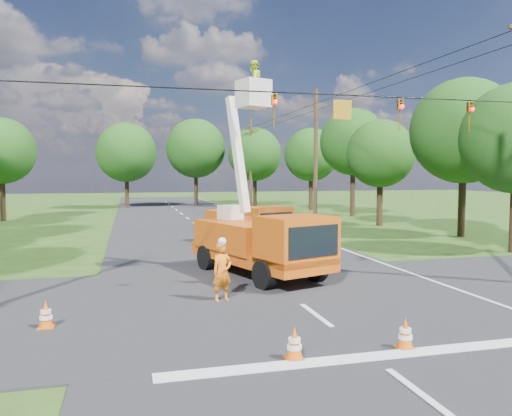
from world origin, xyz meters
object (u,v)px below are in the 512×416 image
object	(u,v)px
tree_right_d	(353,142)
traffic_cone_1	(405,334)
distant_car	(230,212)
pole_right_mid	(316,156)
traffic_cone_0	(294,344)
ground_worker	(222,272)
traffic_cone_7	(302,231)
tree_left_f	(1,151)
traffic_cone_3	(263,245)
tree_right_b	(464,131)
traffic_cone_4	(46,315)
second_truck	(248,225)
tree_right_e	(311,155)
pole_right_far	(251,162)
tree_far_b	(196,149)
bucket_truck	(261,232)
tree_far_a	(126,152)
tree_far_c	(255,154)
tree_right_c	(380,154)
traffic_cone_2	(289,259)

from	to	relation	value
tree_right_d	traffic_cone_1	bearing A→B (deg)	-113.45
distant_car	pole_right_mid	xyz separation A→B (m)	(5.52, -4.67, 4.37)
traffic_cone_0	ground_worker	bearing A→B (deg)	96.27
traffic_cone_7	tree_left_f	distance (m)	26.27
traffic_cone_7	tree_right_d	xyz separation A→B (m)	(9.53, 13.10, 6.32)
traffic_cone_3	tree_right_b	bearing A→B (deg)	13.00
traffic_cone_3	traffic_cone_4	world-z (taller)	same
second_truck	pole_right_mid	bearing A→B (deg)	33.03
ground_worker	tree_right_e	bearing A→B (deg)	44.98
pole_right_far	tree_far_b	size ratio (longest dim) A/B	0.97
traffic_cone_0	tree_right_d	bearing A→B (deg)	62.78
bucket_truck	traffic_cone_7	size ratio (longest dim) A/B	11.43
tree_left_f	tree_right_d	world-z (taller)	tree_right_d
traffic_cone_1	tree_far_a	bearing A→B (deg)	97.11
traffic_cone_1	traffic_cone_7	size ratio (longest dim) A/B	1.00
second_truck	tree_right_b	xyz separation A→B (m)	(13.73, 0.82, 5.29)
distant_car	tree_right_d	world-z (taller)	tree_right_d
traffic_cone_0	tree_far_c	bearing A→B (deg)	76.68
traffic_cone_4	tree_far_a	distance (m)	44.75
traffic_cone_1	tree_right_e	xyz separation A→B (m)	(12.83, 39.89, 5.45)
bucket_truck	ground_worker	bearing A→B (deg)	-141.65
tree_far_a	traffic_cone_3	bearing A→B (deg)	-79.24
bucket_truck	tree_right_c	xyz separation A→B (m)	(13.28, 15.50, 3.62)
pole_right_far	tree_far_a	xyz separation A→B (m)	(-13.50, 3.00, 1.08)
bucket_truck	traffic_cone_2	distance (m)	2.54
ground_worker	traffic_cone_3	bearing A→B (deg)	46.78
traffic_cone_1	tree_far_a	size ratio (longest dim) A/B	0.07
second_truck	tree_left_f	bearing A→B (deg)	112.88
tree_far_c	traffic_cone_7	bearing A→B (deg)	-98.56
traffic_cone_0	tree_far_b	xyz separation A→B (m)	(4.60, 49.88, 6.45)
tree_right_b	tree_right_e	bearing A→B (deg)	92.99
pole_right_far	distant_car	bearing A→B (deg)	-109.79
bucket_truck	ground_worker	distance (m)	3.95
traffic_cone_0	tree_right_d	distance (m)	36.41
pole_right_far	tree_far_c	bearing A→B (deg)	63.43
pole_right_far	tree_far_a	size ratio (longest dim) A/B	1.05
tree_right_d	tree_right_c	bearing A→B (deg)	-101.31
traffic_cone_4	pole_right_far	size ratio (longest dim) A/B	0.07
ground_worker	tree_far_a	bearing A→B (deg)	73.44
traffic_cone_1	second_truck	bearing A→B (deg)	88.93
tree_right_c	pole_right_mid	bearing A→B (deg)	167.99
traffic_cone_0	tree_right_e	size ratio (longest dim) A/B	0.08
traffic_cone_7	pole_right_far	bearing A→B (deg)	82.95
ground_worker	tree_far_b	bearing A→B (deg)	63.06
traffic_cone_4	tree_right_c	size ratio (longest dim) A/B	0.09
traffic_cone_1	tree_right_d	bearing A→B (deg)	66.55
pole_right_mid	tree_right_c	world-z (taller)	pole_right_mid
ground_worker	traffic_cone_4	bearing A→B (deg)	177.80
traffic_cone_0	pole_right_far	world-z (taller)	pole_right_far
tree_right_b	tree_right_c	distance (m)	7.31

